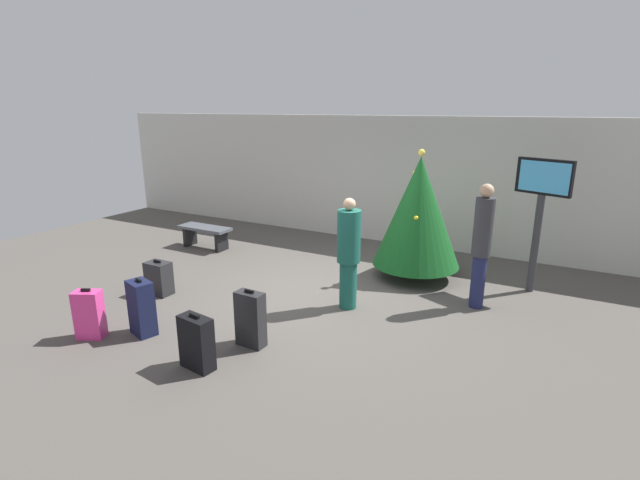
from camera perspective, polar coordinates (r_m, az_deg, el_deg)
ground_plane at (r=7.78m, az=0.22°, el=-6.63°), size 16.00×16.00×0.00m
back_wall at (r=10.58m, az=9.55°, el=7.13°), size 16.00×0.20×2.80m
holiday_tree at (r=8.38m, az=11.89°, el=3.38°), size 1.54×1.54×2.30m
flight_info_kiosk at (r=8.27m, az=25.36°, el=4.36°), size 0.85×0.41×2.21m
waiting_bench at (r=10.47m, az=-13.85°, el=0.89°), size 1.20×0.44×0.48m
traveller_0 at (r=7.01m, az=3.52°, el=-1.41°), size 0.37×0.37×1.72m
traveller_1 at (r=7.38m, az=19.13°, el=-0.28°), size 0.38×0.38×1.92m
suitcase_0 at (r=6.80m, az=-20.93°, el=-7.75°), size 0.41×0.34×0.80m
suitcase_1 at (r=6.14m, az=-8.48°, el=-9.52°), size 0.38×0.20×0.77m
suitcase_2 at (r=8.14m, az=-19.06°, el=-4.43°), size 0.40×0.28×0.59m
suitcase_3 at (r=7.00m, az=-26.34°, el=-8.14°), size 0.40×0.35×0.70m
suitcase_4 at (r=5.79m, az=-14.83°, el=-12.03°), size 0.45×0.26×0.69m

